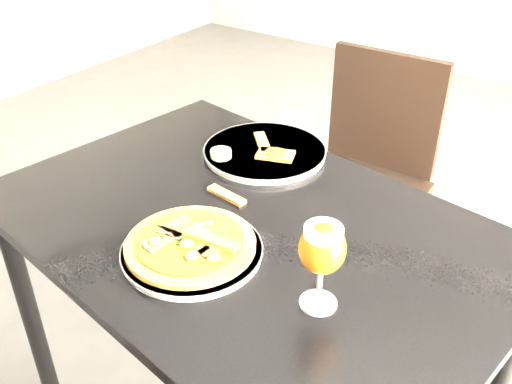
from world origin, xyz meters
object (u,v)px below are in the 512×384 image
Objects in this scene: dining_table at (246,252)px; pizza at (191,243)px; chair_far at (364,176)px; beer_glass at (322,249)px.

dining_table is 0.20m from pizza.
pizza is at bearing -90.41° from dining_table.
chair_far reaches higher than dining_table.
pizza is at bearing -90.60° from chair_far.
beer_glass is (0.31, -0.89, 0.38)m from chair_far.
pizza is 1.53× the size of beer_glass.
dining_table is 0.77m from chair_far.
chair_far is at bearing 101.56° from dining_table.
beer_glass reaches higher than chair_far.
beer_glass is at bearing -18.39° from dining_table.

